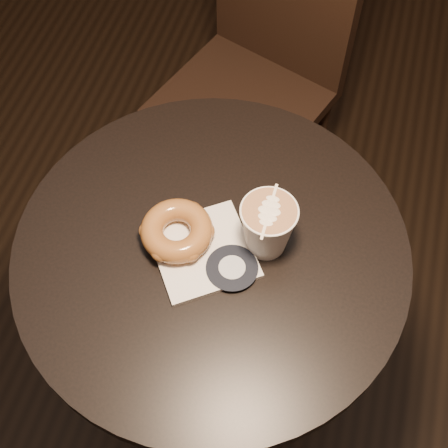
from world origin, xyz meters
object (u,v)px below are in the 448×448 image
object	(u,v)px
cafe_table	(213,295)
doughnut	(177,231)
chair	(263,52)
latte_cup	(268,228)
pastry_bag	(203,251)

from	to	relation	value
cafe_table	doughnut	xyz separation A→B (m)	(-0.06, -0.00, 0.23)
cafe_table	doughnut	size ratio (longest dim) A/B	5.91
chair	latte_cup	size ratio (longest dim) A/B	9.27
latte_cup	doughnut	bearing A→B (deg)	-168.15
chair	latte_cup	distance (m)	0.73
cafe_table	pastry_bag	distance (m)	0.20
chair	pastry_bag	bearing A→B (deg)	-65.34
cafe_table	pastry_bag	xyz separation A→B (m)	(-0.01, -0.01, 0.20)
cafe_table	doughnut	distance (m)	0.24
pastry_bag	doughnut	xyz separation A→B (m)	(-0.05, 0.01, 0.02)
cafe_table	chair	size ratio (longest dim) A/B	0.75
pastry_bag	doughnut	distance (m)	0.06
chair	doughnut	xyz separation A→B (m)	(0.00, -0.70, 0.22)
chair	latte_cup	bearing A→B (deg)	-56.58
doughnut	pastry_bag	bearing A→B (deg)	-14.99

